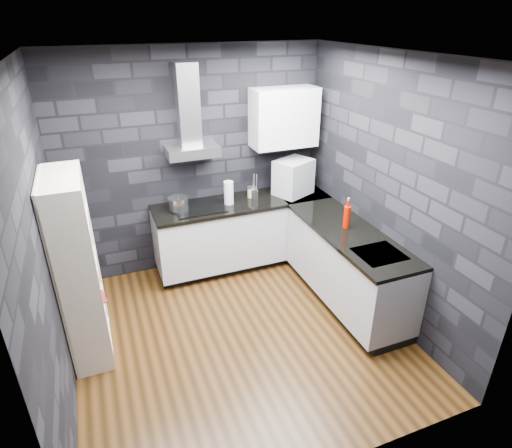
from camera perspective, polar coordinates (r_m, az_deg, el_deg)
ground at (r=4.58m, az=-2.06°, el=-14.39°), size 3.20×3.20×0.00m
ceiling at (r=3.48m, az=-2.83°, el=21.54°), size 3.20×3.20×0.00m
wall_back at (r=5.30m, az=-8.30°, el=8.06°), size 3.20×0.05×2.70m
wall_front at (r=2.59m, az=9.99°, el=-13.43°), size 3.20×0.05×2.70m
wall_left at (r=3.71m, az=-26.84°, el=-3.03°), size 0.05×3.20×2.70m
wall_right at (r=4.59m, az=17.17°, el=4.20°), size 0.05×3.20×2.70m
toekick_back at (r=5.72m, az=-1.89°, el=-4.59°), size 2.18×0.50×0.10m
toekick_right at (r=5.12m, az=11.99°, el=-9.37°), size 0.50×1.78×0.10m
counter_back_cab at (r=5.48m, az=-1.81°, el=-0.94°), size 2.20×0.60×0.76m
counter_right_cab at (r=4.86m, az=12.06°, el=-5.37°), size 0.60×1.80×0.76m
counter_back_top at (r=5.29m, az=-1.84°, el=2.87°), size 2.20×0.62×0.04m
counter_right_top at (r=4.66m, az=12.42°, el=-1.21°), size 0.62×1.80×0.04m
counter_corner_top at (r=5.60m, az=5.86°, el=4.09°), size 0.62×0.62×0.04m
hood_body at (r=5.04m, az=-8.47°, el=9.61°), size 0.60×0.34×0.12m
hood_chimney at (r=4.99m, az=-9.07°, el=15.43°), size 0.24×0.20×0.90m
upper_cabinet at (r=5.33m, az=3.75°, el=13.97°), size 0.80×0.35×0.70m
cooktop at (r=5.15m, az=-7.64°, el=2.25°), size 0.58×0.50×0.01m
sink_rim at (r=4.31m, az=16.13°, el=-3.87°), size 0.44×0.40×0.01m
pot at (r=5.09m, az=-10.30°, el=2.64°), size 0.24×0.24×0.14m
glass_vase at (r=5.17m, az=-3.66°, el=4.18°), size 0.14×0.14×0.28m
storage_jar at (r=5.39m, az=-0.63°, el=4.22°), size 0.10×0.10×0.12m
utensil_crock at (r=5.36m, az=-0.20°, el=4.09°), size 0.12×0.12×0.12m
appliance_garage at (r=5.45m, az=4.99°, el=6.24°), size 0.55×0.50×0.45m
red_bottle at (r=4.69m, az=12.01°, el=0.92°), size 0.09×0.09×0.24m
bookshelf at (r=4.21m, az=-22.63°, el=-5.67°), size 0.47×0.85×1.80m
fruit_bowl at (r=4.09m, az=-22.68°, el=-6.11°), size 0.24×0.24×0.06m
book_red at (r=4.48m, az=-21.84°, el=-8.47°), size 0.17×0.05×0.23m
book_second at (r=4.52m, az=-22.32°, el=-7.91°), size 0.16×0.03×0.22m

